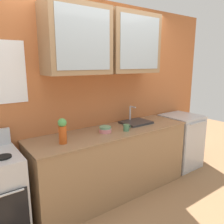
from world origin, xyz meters
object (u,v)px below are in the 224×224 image
object	(u,v)px
bowl_stack	(105,129)
cup_near_sink	(126,128)
vase	(63,130)
sink_faucet	(136,122)
dishwasher	(180,141)

from	to	relation	value
bowl_stack	cup_near_sink	bearing A→B (deg)	-23.75
bowl_stack	vase	size ratio (longest dim) A/B	0.55
cup_near_sink	sink_faucet	bearing A→B (deg)	30.38
sink_faucet	dishwasher	world-z (taller)	sink_faucet
sink_faucet	vase	distance (m)	1.23
bowl_stack	dishwasher	xyz separation A→B (m)	(1.58, 0.01, -0.49)
sink_faucet	dishwasher	size ratio (longest dim) A/B	0.45
sink_faucet	bowl_stack	bearing A→B (deg)	-171.11
dishwasher	sink_faucet	bearing A→B (deg)	174.90
vase	cup_near_sink	size ratio (longest dim) A/B	2.53
bowl_stack	vase	world-z (taller)	vase
cup_near_sink	bowl_stack	bearing A→B (deg)	156.25
vase	cup_near_sink	world-z (taller)	vase
sink_faucet	dishwasher	bearing A→B (deg)	-5.10
cup_near_sink	dishwasher	bearing A→B (deg)	5.22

